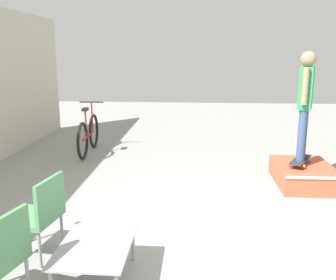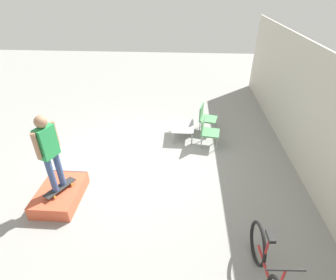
{
  "view_description": "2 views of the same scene",
  "coord_description": "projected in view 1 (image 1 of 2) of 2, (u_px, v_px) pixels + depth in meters",
  "views": [
    {
      "loc": [
        -4.34,
        0.45,
        2.1
      ],
      "look_at": [
        0.54,
        0.81,
        0.97
      ],
      "focal_mm": 40.0,
      "sensor_mm": 36.0,
      "label": 1
    },
    {
      "loc": [
        5.83,
        1.34,
        4.3
      ],
      "look_at": [
        0.68,
        1.01,
        1.07
      ],
      "focal_mm": 28.0,
      "sensor_mm": 36.0,
      "label": 2
    }
  ],
  "objects": [
    {
      "name": "ground_plane",
      "position": [
        229.0,
        226.0,
        4.66
      ],
      "size": [
        24.0,
        24.0,
        0.0
      ],
      "primitive_type": "plane",
      "color": "gray"
    },
    {
      "name": "skate_ramp_box",
      "position": [
        304.0,
        175.0,
        6.15
      ],
      "size": [
        1.29,
        0.89,
        0.34
      ],
      "color": "#DB5638",
      "rests_on": "ground_plane"
    },
    {
      "name": "skateboard_on_ramp",
      "position": [
        300.0,
        160.0,
        6.15
      ],
      "size": [
        0.74,
        0.52,
        0.07
      ],
      "rotation": [
        0.0,
        0.0,
        -0.49
      ],
      "color": "#2D2D2D",
      "rests_on": "skate_ramp_box"
    },
    {
      "name": "person_skater",
      "position": [
        305.0,
        97.0,
        5.91
      ],
      "size": [
        0.54,
        0.32,
        1.73
      ],
      "rotation": [
        0.0,
        0.0,
        -0.34
      ],
      "color": "#384C7A",
      "rests_on": "skateboard_on_ramp"
    },
    {
      "name": "coffee_table",
      "position": [
        96.0,
        248.0,
        3.46
      ],
      "size": [
        0.91,
        0.65,
        0.39
      ],
      "color": "#9E9EA3",
      "rests_on": "ground_plane"
    },
    {
      "name": "patio_chair_right",
      "position": [
        38.0,
        212.0,
        3.88
      ],
      "size": [
        0.59,
        0.59,
        0.88
      ],
      "rotation": [
        0.0,
        0.0,
        2.98
      ],
      "color": "#99999E",
      "rests_on": "ground_plane"
    },
    {
      "name": "bicycle",
      "position": [
        89.0,
        135.0,
        8.02
      ],
      "size": [
        1.77,
        0.52,
        1.07
      ],
      "rotation": [
        0.0,
        0.0,
        0.04
      ],
      "color": "black",
      "rests_on": "ground_plane"
    }
  ]
}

